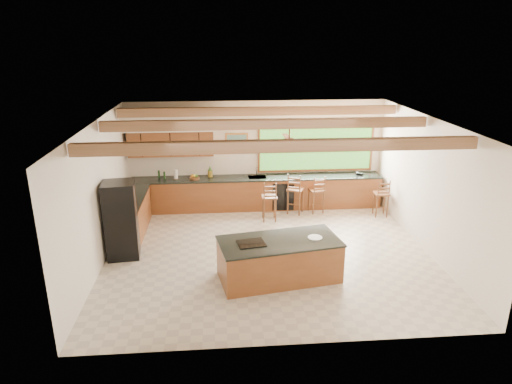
{
  "coord_description": "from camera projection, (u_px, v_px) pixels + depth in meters",
  "views": [
    {
      "loc": [
        -1.05,
        -9.28,
        4.66
      ],
      "look_at": [
        -0.21,
        0.8,
        1.2
      ],
      "focal_mm": 32.0,
      "sensor_mm": 36.0,
      "label": 1
    }
  ],
  "objects": [
    {
      "name": "refrigerator",
      "position": [
        121.0,
        220.0,
        9.94
      ],
      "size": [
        0.74,
        0.72,
        1.73
      ],
      "rotation": [
        0.0,
        0.0,
        0.1
      ],
      "color": "black",
      "rests_on": "ground"
    },
    {
      "name": "counter_run",
      "position": [
        229.0,
        198.0,
        12.5
      ],
      "size": [
        7.12,
        3.1,
        1.24
      ],
      "color": "brown",
      "rests_on": "ground"
    },
    {
      "name": "bar_stool_c",
      "position": [
        296.0,
        190.0,
        12.42
      ],
      "size": [
        0.55,
        0.55,
        1.16
      ],
      "rotation": [
        0.0,
        0.0,
        -0.43
      ],
      "color": "brown",
      "rests_on": "ground"
    },
    {
      "name": "island",
      "position": [
        279.0,
        259.0,
        9.15
      ],
      "size": [
        2.55,
        1.52,
        0.85
      ],
      "rotation": [
        0.0,
        0.0,
        0.17
      ],
      "color": "brown",
      "rests_on": "ground"
    },
    {
      "name": "bar_stool_d",
      "position": [
        382.0,
        195.0,
        12.27
      ],
      "size": [
        0.4,
        0.4,
        1.06
      ],
      "rotation": [
        0.0,
        0.0,
        -0.05
      ],
      "color": "brown",
      "rests_on": "ground"
    },
    {
      "name": "bar_stool_a",
      "position": [
        270.0,
        198.0,
        11.95
      ],
      "size": [
        0.4,
        0.4,
        1.09
      ],
      "rotation": [
        0.0,
        0.0,
        -0.01
      ],
      "color": "brown",
      "rests_on": "ground"
    },
    {
      "name": "room_shell",
      "position": [
        258.0,
        151.0,
        10.22
      ],
      "size": [
        7.27,
        6.54,
        3.02
      ],
      "color": "silver",
      "rests_on": "ground"
    },
    {
      "name": "ground",
      "position": [
        268.0,
        253.0,
        10.34
      ],
      "size": [
        7.2,
        7.2,
        0.0
      ],
      "primitive_type": "plane",
      "color": "#B8A999",
      "rests_on": "ground"
    },
    {
      "name": "bar_stool_b",
      "position": [
        317.0,
        191.0,
        12.52
      ],
      "size": [
        0.45,
        0.45,
        1.07
      ],
      "rotation": [
        0.0,
        0.0,
        0.2
      ],
      "color": "brown",
      "rests_on": "ground"
    }
  ]
}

